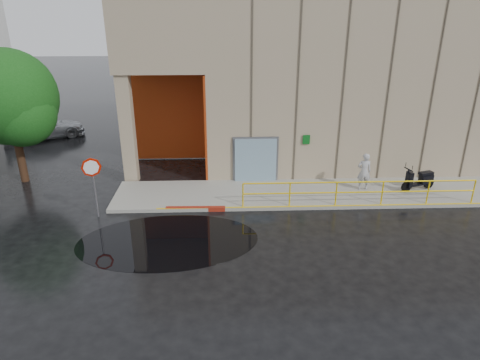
% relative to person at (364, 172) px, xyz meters
% --- Properties ---
extents(ground, '(120.00, 120.00, 0.00)m').
position_rel_person_xyz_m(ground, '(-4.89, -4.70, -0.99)').
color(ground, black).
rests_on(ground, ground).
extents(sidewalk, '(20.00, 3.00, 0.15)m').
position_rel_person_xyz_m(sidewalk, '(-0.89, -0.20, -0.91)').
color(sidewalk, gray).
rests_on(sidewalk, ground).
extents(building, '(20.00, 10.17, 8.00)m').
position_rel_person_xyz_m(building, '(0.21, 6.28, 3.22)').
color(building, tan).
rests_on(building, ground).
extents(guardrail, '(9.56, 0.06, 1.03)m').
position_rel_person_xyz_m(guardrail, '(-0.64, -1.55, -0.31)').
color(guardrail, yellow).
rests_on(guardrail, sidewalk).
extents(person, '(0.63, 0.43, 1.68)m').
position_rel_person_xyz_m(person, '(0.00, 0.00, 0.00)').
color(person, '#ABACB0').
rests_on(person, sidewalk).
extents(scooter, '(1.73, 1.00, 1.30)m').
position_rel_person_xyz_m(scooter, '(2.42, -0.18, -0.09)').
color(scooter, black).
rests_on(scooter, sidewalk).
extents(stop_sign, '(0.72, 0.27, 2.47)m').
position_rel_person_xyz_m(stop_sign, '(-11.14, -1.98, 0.82)').
color(stop_sign, slate).
rests_on(stop_sign, ground).
extents(red_curb, '(2.40, 0.23, 0.18)m').
position_rel_person_xyz_m(red_curb, '(-7.32, -1.60, -0.90)').
color(red_curb, maroon).
rests_on(red_curb, ground).
extents(puddle, '(6.67, 4.38, 0.01)m').
position_rel_person_xyz_m(puddle, '(-8.16, -3.95, -0.99)').
color(puddle, black).
rests_on(puddle, ground).
extents(car_c, '(5.17, 3.79, 1.39)m').
position_rel_person_xyz_m(car_c, '(-17.37, 9.03, -0.29)').
color(car_c, '#ABAEB3').
rests_on(car_c, ground).
extents(tree_near, '(4.24, 4.24, 6.11)m').
position_rel_person_xyz_m(tree_near, '(-15.45, 1.82, 2.84)').
color(tree_near, black).
rests_on(tree_near, ground).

